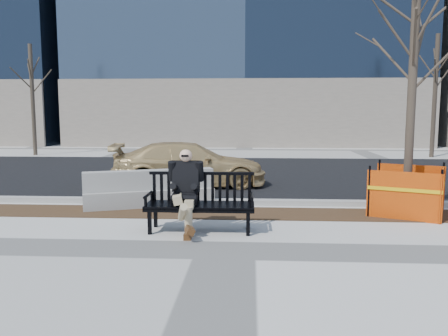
{
  "coord_description": "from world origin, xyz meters",
  "views": [
    {
      "loc": [
        0.39,
        -7.01,
        2.2
      ],
      "look_at": [
        -0.13,
        1.72,
        1.09
      ],
      "focal_mm": 36.86,
      "sensor_mm": 36.0,
      "label": 1
    }
  ],
  "objects": [
    {
      "name": "asphalt_street",
      "position": [
        0.0,
        8.8,
        0.0
      ],
      "size": [
        60.0,
        10.4,
        0.01
      ],
      "primitive_type": "cube",
      "color": "black",
      "rests_on": "ground"
    },
    {
      "name": "sedan",
      "position": [
        -1.39,
        6.06,
        0.0
      ],
      "size": [
        4.63,
        2.45,
        1.28
      ],
      "primitive_type": "imported",
      "rotation": [
        0.0,
        0.0,
        1.73
      ],
      "color": "tan",
      "rests_on": "ground"
    },
    {
      "name": "far_tree_right",
      "position": [
        8.86,
        15.01,
        0.0
      ],
      "size": [
        2.46,
        2.46,
        6.1
      ],
      "primitive_type": null,
      "rotation": [
        0.0,
        0.0,
        -0.09
      ],
      "color": "#413529",
      "rests_on": "ground"
    },
    {
      "name": "ground",
      "position": [
        0.0,
        0.0,
        0.0
      ],
      "size": [
        120.0,
        120.0,
        0.0
      ],
      "primitive_type": "plane",
      "color": "beige",
      "rests_on": "ground"
    },
    {
      "name": "jersey_barrier_left",
      "position": [
        -1.93,
        3.24,
        0.0
      ],
      "size": [
        2.97,
        1.55,
        0.84
      ],
      "primitive_type": null,
      "rotation": [
        0.0,
        0.0,
        0.35
      ],
      "color": "gray",
      "rests_on": "ground"
    },
    {
      "name": "tree_fence",
      "position": [
        3.7,
        2.79,
        0.0
      ],
      "size": [
        2.81,
        2.81,
        5.35
      ],
      "primitive_type": null,
      "rotation": [
        0.0,
        0.0,
        -0.41
      ],
      "color": "#FD5609",
      "rests_on": "ground"
    },
    {
      "name": "mulch_strip",
      "position": [
        0.0,
        2.6,
        0.0
      ],
      "size": [
        40.0,
        1.2,
        0.02
      ],
      "primitive_type": "cube",
      "color": "#47301C",
      "rests_on": "ground"
    },
    {
      "name": "bench",
      "position": [
        -0.53,
        1.12,
        0.0
      ],
      "size": [
        2.01,
        0.73,
        1.07
      ],
      "primitive_type": null,
      "rotation": [
        0.0,
        0.0,
        0.01
      ],
      "color": "black",
      "rests_on": "ground"
    },
    {
      "name": "far_tree_left",
      "position": [
        -10.19,
        14.85,
        0.0
      ],
      "size": [
        2.8,
        2.8,
        5.75
      ],
      "primitive_type": null,
      "rotation": [
        0.0,
        0.0,
        -0.41
      ],
      "color": "#4B3E30",
      "rests_on": "ground"
    },
    {
      "name": "seated_man",
      "position": [
        -0.8,
        1.17,
        0.0
      ],
      "size": [
        0.63,
        1.05,
        1.47
      ],
      "primitive_type": null,
      "rotation": [
        0.0,
        0.0,
        0.01
      ],
      "color": "black",
      "rests_on": "ground"
    },
    {
      "name": "curb",
      "position": [
        0.0,
        3.55,
        0.06
      ],
      "size": [
        60.0,
        0.25,
        0.12
      ],
      "primitive_type": "cube",
      "color": "#9E9B93",
      "rests_on": "ground"
    }
  ]
}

